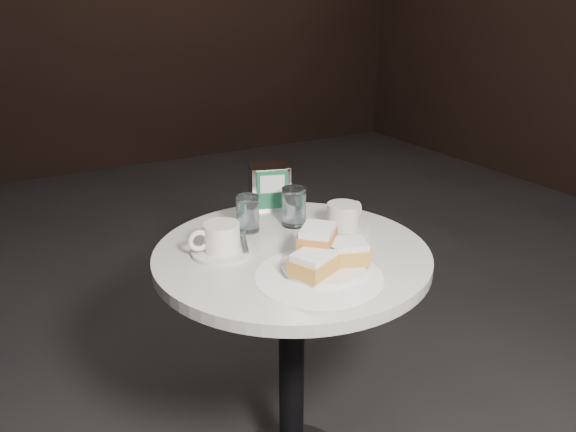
# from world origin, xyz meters

# --- Properties ---
(cafe_table) EXTENTS (0.70, 0.70, 0.74)m
(cafe_table) POSITION_xyz_m (0.00, 0.00, 0.55)
(cafe_table) COLOR black
(cafe_table) RESTS_ON ground
(sugar_spill) EXTENTS (0.31, 0.31, 0.00)m
(sugar_spill) POSITION_xyz_m (-0.02, -0.16, 0.75)
(sugar_spill) COLOR white
(sugar_spill) RESTS_ON cafe_table
(beignet_plate) EXTENTS (0.22, 0.22, 0.10)m
(beignet_plate) POSITION_xyz_m (0.01, -0.13, 0.78)
(beignet_plate) COLOR silver
(beignet_plate) RESTS_ON cafe_table
(coffee_cup_left) EXTENTS (0.17, 0.17, 0.08)m
(coffee_cup_left) POSITION_xyz_m (-0.16, 0.07, 0.78)
(coffee_cup_left) COLOR beige
(coffee_cup_left) RESTS_ON cafe_table
(coffee_cup_right) EXTENTS (0.19, 0.19, 0.08)m
(coffee_cup_right) POSITION_xyz_m (0.18, 0.04, 0.78)
(coffee_cup_right) COLOR beige
(coffee_cup_right) RESTS_ON cafe_table
(water_glass_left) EXTENTS (0.07, 0.07, 0.10)m
(water_glass_left) POSITION_xyz_m (-0.04, 0.17, 0.79)
(water_glass_left) COLOR silver
(water_glass_left) RESTS_ON cafe_table
(water_glass_right) EXTENTS (0.08, 0.08, 0.11)m
(water_glass_right) POSITION_xyz_m (0.09, 0.14, 0.80)
(water_glass_right) COLOR white
(water_glass_right) RESTS_ON cafe_table
(napkin_dispenser) EXTENTS (0.14, 0.12, 0.13)m
(napkin_dispenser) POSITION_xyz_m (0.09, 0.30, 0.81)
(napkin_dispenser) COLOR silver
(napkin_dispenser) RESTS_ON cafe_table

